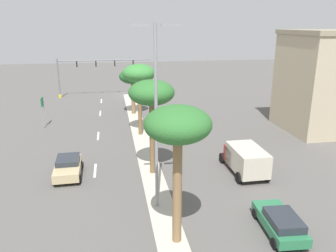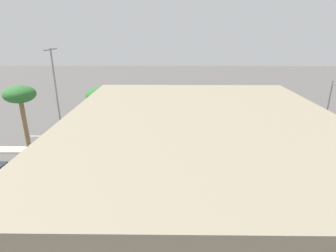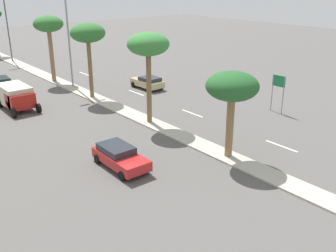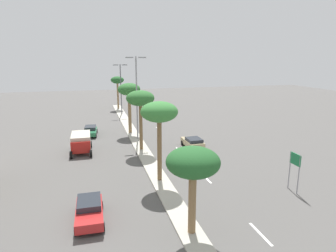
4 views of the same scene
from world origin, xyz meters
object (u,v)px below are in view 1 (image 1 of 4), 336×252
at_px(directional_road_sign, 42,106).
at_px(box_truck, 245,158).
at_px(traffic_signal_gantry, 85,71).
at_px(palm_tree_mid, 139,75).
at_px(street_lamp_far, 156,108).
at_px(sedan_tan_inboard, 68,167).
at_px(palm_tree_center, 178,129).
at_px(commercial_building, 333,81).
at_px(palm_tree_leading, 133,77).
at_px(palm_tree_outboard, 151,95).
at_px(sedan_red_front, 188,113).
at_px(sedan_green_trailing, 280,222).

height_order(directional_road_sign, box_truck, directional_road_sign).
distance_m(traffic_signal_gantry, palm_tree_mid, 23.34).
height_order(street_lamp_far, sedan_tan_inboard, street_lamp_far).
height_order(palm_tree_center, street_lamp_far, street_lamp_far).
height_order(palm_tree_center, box_truck, palm_tree_center).
height_order(traffic_signal_gantry, commercial_building, commercial_building).
bearing_deg(palm_tree_leading, sedan_tan_inboard, 70.22).
xyz_separation_m(palm_tree_leading, palm_tree_outboard, (-0.17, 19.31, 1.60)).
xyz_separation_m(directional_road_sign, street_lamp_far, (-10.84, 20.68, 4.36)).
distance_m(palm_tree_center, box_truck, 12.20).
distance_m(palm_tree_leading, palm_tree_outboard, 19.37).
relative_size(directional_road_sign, palm_tree_leading, 0.58).
bearing_deg(street_lamp_far, sedan_red_front, -108.37).
bearing_deg(sedan_green_trailing, palm_tree_center, -1.80).
bearing_deg(palm_tree_outboard, sedan_red_front, -112.77).
bearing_deg(traffic_signal_gantry, street_lamp_far, 100.39).
distance_m(commercial_building, palm_tree_center, 28.11).
distance_m(directional_road_sign, commercial_building, 33.82).
bearing_deg(sedan_green_trailing, palm_tree_mid, -71.73).
xyz_separation_m(palm_tree_mid, palm_tree_center, (-0.28, 19.32, 0.04)).
distance_m(sedan_tan_inboard, sedan_green_trailing, 16.67).
bearing_deg(directional_road_sign, palm_tree_leading, -160.58).
relative_size(palm_tree_center, sedan_green_trailing, 1.77).
distance_m(palm_tree_mid, street_lamp_far, 15.40).
bearing_deg(box_truck, palm_tree_outboard, -8.41).
bearing_deg(traffic_signal_gantry, palm_tree_outboard, 102.66).
relative_size(palm_tree_outboard, street_lamp_far, 0.65).
relative_size(palm_tree_mid, sedan_green_trailing, 1.74).
bearing_deg(commercial_building, sedan_green_trailing, 49.63).
distance_m(palm_tree_outboard, sedan_red_front, 18.05).
height_order(street_lamp_far, sedan_green_trailing, street_lamp_far).
bearing_deg(palm_tree_leading, commercial_building, 154.41).
relative_size(directional_road_sign, street_lamp_far, 0.30).
bearing_deg(directional_road_sign, street_lamp_far, 117.67).
xyz_separation_m(palm_tree_center, box_truck, (-7.33, -8.06, -5.47)).
height_order(directional_road_sign, commercial_building, commercial_building).
relative_size(directional_road_sign, sedan_tan_inboard, 0.85).
bearing_deg(palm_tree_leading, palm_tree_mid, 90.62).
bearing_deg(traffic_signal_gantry, box_truck, 113.91).
distance_m(traffic_signal_gantry, box_truck, 36.59).
distance_m(commercial_building, palm_tree_mid, 21.95).
xyz_separation_m(traffic_signal_gantry, palm_tree_mid, (-7.16, 22.08, 2.39)).
bearing_deg(palm_tree_center, directional_road_sign, -65.09).
xyz_separation_m(commercial_building, palm_tree_leading, (21.98, -10.53, -0.58)).
xyz_separation_m(directional_road_sign, sedan_green_trailing, (-17.58, 24.79, -1.81)).
bearing_deg(palm_tree_center, sedan_green_trailing, 178.20).
distance_m(street_lamp_far, box_truck, 10.55).
bearing_deg(sedan_green_trailing, traffic_signal_gantry, -71.88).
xyz_separation_m(street_lamp_far, sedan_tan_inboard, (6.45, -6.07, -6.14)).
bearing_deg(sedan_tan_inboard, palm_tree_center, 125.14).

